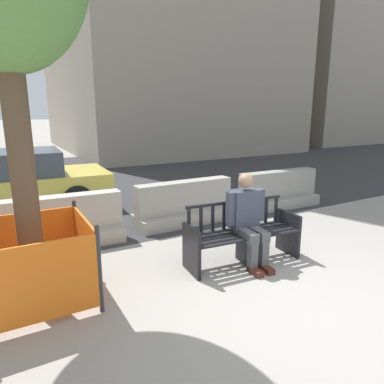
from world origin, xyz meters
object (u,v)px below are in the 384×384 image
object	(u,v)px
street_bench	(242,236)
seated_person	(248,217)
jersey_barrier_right	(278,192)
jersey_barrier_centre	(185,206)
jersey_barrier_left	(60,226)
construction_fence	(33,261)
car_taxi_near	(9,182)

from	to	relation	value
street_bench	seated_person	world-z (taller)	seated_person
street_bench	jersey_barrier_right	xyz separation A→B (m)	(2.55, 1.98, -0.06)
jersey_barrier_centre	jersey_barrier_left	bearing A→B (deg)	-178.58
seated_person	construction_fence	bearing A→B (deg)	172.21
street_bench	jersey_barrier_left	distance (m)	2.94
street_bench	jersey_barrier_left	world-z (taller)	street_bench
jersey_barrier_left	seated_person	bearing A→B (deg)	-41.82
construction_fence	car_taxi_near	world-z (taller)	car_taxi_near
street_bench	construction_fence	size ratio (longest dim) A/B	1.38
seated_person	car_taxi_near	distance (m)	5.40
seated_person	jersey_barrier_left	world-z (taller)	seated_person
jersey_barrier_left	car_taxi_near	distance (m)	2.67
construction_fence	jersey_barrier_left	bearing A→B (deg)	72.03
jersey_barrier_right	car_taxi_near	world-z (taller)	car_taxi_near
jersey_barrier_centre	construction_fence	xyz separation A→B (m)	(-2.86, -1.69, 0.16)
jersey_barrier_centre	car_taxi_near	size ratio (longest dim) A/B	0.47
seated_person	construction_fence	world-z (taller)	seated_person
jersey_barrier_centre	jersey_barrier_right	size ratio (longest dim) A/B	0.99
street_bench	car_taxi_near	bearing A→B (deg)	121.88
street_bench	seated_person	xyz separation A→B (m)	(0.04, -0.06, 0.29)
jersey_barrier_left	construction_fence	xyz separation A→B (m)	(-0.53, -1.63, 0.16)
jersey_barrier_centre	seated_person	bearing A→B (deg)	-92.55
street_bench	car_taxi_near	distance (m)	5.34
jersey_barrier_right	construction_fence	xyz separation A→B (m)	(-5.28, -1.66, 0.16)
jersey_barrier_centre	jersey_barrier_right	xyz separation A→B (m)	(2.42, -0.03, 0.00)
jersey_barrier_right	construction_fence	distance (m)	5.54
car_taxi_near	construction_fence	bearing A→B (deg)	-88.86
jersey_barrier_left	jersey_barrier_right	distance (m)	4.75
street_bench	jersey_barrier_centre	distance (m)	2.01
street_bench	seated_person	distance (m)	0.30
jersey_barrier_right	car_taxi_near	xyz separation A→B (m)	(-5.36, 2.55, 0.32)
street_bench	seated_person	bearing A→B (deg)	-58.28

